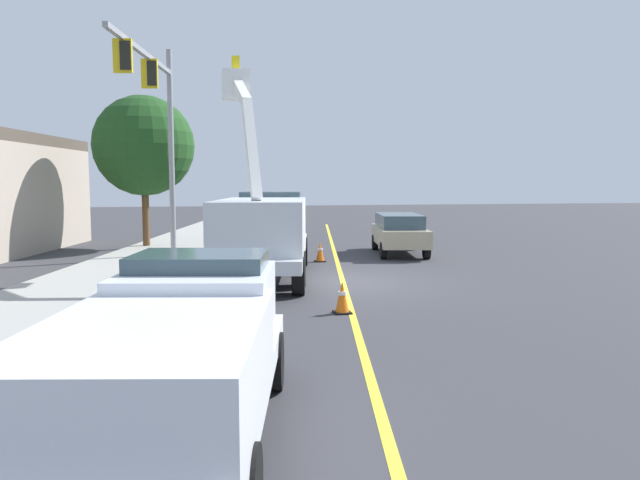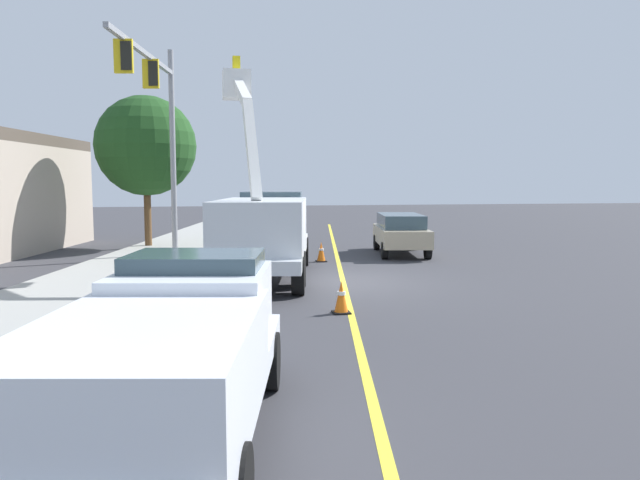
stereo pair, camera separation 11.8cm
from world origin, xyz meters
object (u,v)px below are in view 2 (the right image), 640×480
(utility_bucket_truck, at_px, (265,227))
(traffic_cone_mid_rear, at_px, (321,252))
(passing_minivan, at_px, (401,231))
(service_pickup_truck, at_px, (170,351))
(traffic_signal_mast, at_px, (158,111))
(traffic_cone_mid_front, at_px, (341,297))

(utility_bucket_truck, distance_m, traffic_cone_mid_rear, 4.32)
(utility_bucket_truck, bearing_deg, passing_minivan, -50.93)
(utility_bucket_truck, xyz_separation_m, service_pickup_truck, (-11.92, 2.30, -0.49))
(traffic_signal_mast, bearing_deg, service_pickup_truck, -175.77)
(utility_bucket_truck, xyz_separation_m, passing_minivan, (5.07, -6.25, -0.64))
(utility_bucket_truck, height_order, traffic_signal_mast, traffic_signal_mast)
(traffic_cone_mid_front, bearing_deg, traffic_signal_mast, 26.37)
(utility_bucket_truck, xyz_separation_m, traffic_cone_mid_rear, (3.32, -2.47, -1.24))
(service_pickup_truck, bearing_deg, traffic_cone_mid_front, -28.66)
(utility_bucket_truck, distance_m, traffic_cone_mid_front, 5.81)
(passing_minivan, bearing_deg, traffic_cone_mid_front, 154.51)
(service_pickup_truck, relative_size, traffic_cone_mid_rear, 7.71)
(traffic_signal_mast, bearing_deg, utility_bucket_truck, -137.82)
(traffic_cone_mid_rear, bearing_deg, traffic_cone_mid_front, 171.73)
(utility_bucket_truck, xyz_separation_m, traffic_cone_mid_front, (-5.55, -1.18, -1.24))
(traffic_cone_mid_rear, bearing_deg, traffic_signal_mast, 85.21)
(service_pickup_truck, height_order, traffic_cone_mid_rear, service_pickup_truck)
(passing_minivan, bearing_deg, traffic_cone_mid_rear, 114.85)
(traffic_cone_mid_rear, bearing_deg, passing_minivan, -65.15)
(traffic_cone_mid_front, bearing_deg, traffic_cone_mid_rear, -8.27)
(utility_bucket_truck, relative_size, traffic_signal_mast, 1.04)
(utility_bucket_truck, relative_size, traffic_cone_mid_front, 11.20)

